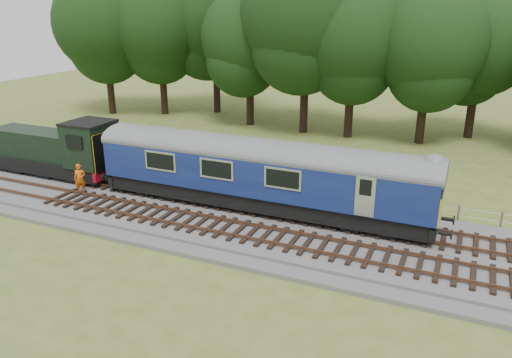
% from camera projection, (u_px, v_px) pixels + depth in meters
% --- Properties ---
extents(ground, '(120.00, 120.00, 0.00)m').
position_uv_depth(ground, '(361.00, 245.00, 23.40)').
color(ground, '#506123').
rests_on(ground, ground).
extents(ballast, '(70.00, 7.00, 0.35)m').
position_uv_depth(ballast, '(361.00, 242.00, 23.34)').
color(ballast, '#4C4C4F').
rests_on(ballast, ground).
extents(track_north, '(67.20, 2.40, 0.21)m').
position_uv_depth(track_north, '(368.00, 226.00, 24.47)').
color(track_north, black).
rests_on(track_north, ballast).
extents(track_south, '(67.20, 2.40, 0.21)m').
position_uv_depth(track_south, '(353.00, 252.00, 21.88)').
color(track_south, black).
rests_on(track_south, ballast).
extents(fence, '(64.00, 0.12, 1.00)m').
position_uv_depth(fence, '(379.00, 211.00, 27.28)').
color(fence, '#6B6054').
rests_on(fence, ground).
extents(tree_line, '(70.00, 8.00, 18.00)m').
position_uv_depth(tree_line, '(418.00, 137.00, 42.38)').
color(tree_line, black).
rests_on(tree_line, ground).
extents(dmu_railcar, '(18.05, 2.86, 3.88)m').
position_uv_depth(dmu_railcar, '(260.00, 169.00, 25.94)').
color(dmu_railcar, black).
rests_on(dmu_railcar, ground).
extents(shunter_loco, '(8.91, 2.60, 3.38)m').
position_uv_depth(shunter_loco, '(58.00, 150.00, 31.46)').
color(shunter_loco, black).
rests_on(shunter_loco, ground).
extents(worker, '(0.76, 0.72, 1.75)m').
position_uv_depth(worker, '(80.00, 179.00, 28.62)').
color(worker, '#E15C0B').
rests_on(worker, ballast).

